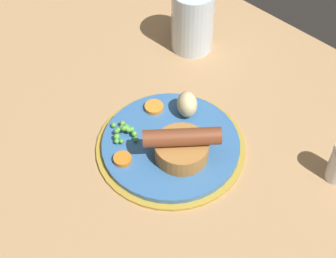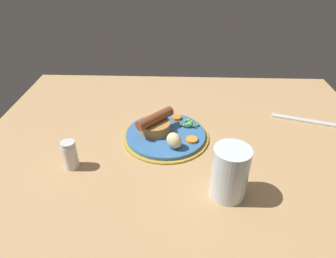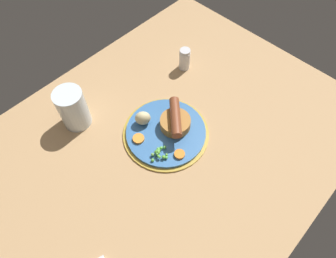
# 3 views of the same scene
# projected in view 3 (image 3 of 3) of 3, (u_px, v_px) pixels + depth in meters

# --- Properties ---
(dining_table) EXTENTS (1.10, 0.80, 0.03)m
(dining_table) POSITION_uv_depth(u_px,v_px,m) (159.00, 149.00, 0.82)
(dining_table) COLOR tan
(dining_table) RESTS_ON ground
(dinner_plate) EXTENTS (0.24, 0.24, 0.01)m
(dinner_plate) POSITION_uv_depth(u_px,v_px,m) (166.00, 132.00, 0.82)
(dinner_plate) COLOR #B79333
(dinner_plate) RESTS_ON dining_table
(sausage_pudding) EXTENTS (0.10, 0.10, 0.06)m
(sausage_pudding) POSITION_uv_depth(u_px,v_px,m) (175.00, 121.00, 0.80)
(sausage_pudding) COLOR #AD7538
(sausage_pudding) RESTS_ON dinner_plate
(pea_pile) EXTENTS (0.05, 0.04, 0.02)m
(pea_pile) POSITION_uv_depth(u_px,v_px,m) (159.00, 153.00, 0.77)
(pea_pile) COLOR #57A545
(pea_pile) RESTS_ON dinner_plate
(potato_chunk_0) EXTENTS (0.05, 0.05, 0.04)m
(potato_chunk_0) POSITION_uv_depth(u_px,v_px,m) (143.00, 118.00, 0.81)
(potato_chunk_0) COLOR beige
(potato_chunk_0) RESTS_ON dinner_plate
(carrot_slice_1) EXTENTS (0.03, 0.03, 0.01)m
(carrot_slice_1) POSITION_uv_depth(u_px,v_px,m) (180.00, 154.00, 0.77)
(carrot_slice_1) COLOR orange
(carrot_slice_1) RESTS_ON dinner_plate
(carrot_slice_3) EXTENTS (0.04, 0.04, 0.01)m
(carrot_slice_3) POSITION_uv_depth(u_px,v_px,m) (138.00, 139.00, 0.80)
(carrot_slice_3) COLOR orange
(carrot_slice_3) RESTS_ON dinner_plate
(drinking_glass) EXTENTS (0.08, 0.08, 0.12)m
(drinking_glass) POSITION_uv_depth(u_px,v_px,m) (73.00, 108.00, 0.80)
(drinking_glass) COLOR silver
(drinking_glass) RESTS_ON dining_table
(salt_shaker) EXTENTS (0.03, 0.03, 0.07)m
(salt_shaker) POSITION_uv_depth(u_px,v_px,m) (185.00, 59.00, 0.93)
(salt_shaker) COLOR silver
(salt_shaker) RESTS_ON dining_table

